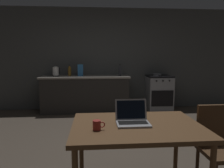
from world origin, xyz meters
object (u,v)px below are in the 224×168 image
at_px(laptop, 132,119).
at_px(electric_kettle, 56,72).
at_px(frying_pan, 157,75).
at_px(coffee_mug, 97,125).
at_px(chair, 219,143).
at_px(cereal_box, 80,70).
at_px(dining_table, 137,131).
at_px(stove_oven, 159,93).
at_px(bottle_b, 70,71).
at_px(bottle, 120,70).

relative_size(laptop, electric_kettle, 1.35).
bearing_deg(frying_pan, coffee_mug, -114.46).
relative_size(chair, cereal_box, 3.09).
height_order(dining_table, frying_pan, frying_pan).
bearing_deg(laptop, cereal_box, 98.50).
distance_m(stove_oven, dining_table, 3.56).
xyz_separation_m(laptop, cereal_box, (-0.70, 3.33, 0.26)).
relative_size(stove_oven, coffee_mug, 7.94).
distance_m(cereal_box, bottle_b, 0.28).
bearing_deg(laptop, dining_table, -41.28).
distance_m(stove_oven, chair, 3.36).
bearing_deg(bottle_b, cereal_box, -12.49).
relative_size(chair, electric_kettle, 3.70).
bearing_deg(laptop, bottle_b, 102.61).
xyz_separation_m(coffee_mug, bottle_b, (-0.63, 3.55, 0.25)).
distance_m(chair, bottle_b, 3.93).
distance_m(chair, frying_pan, 3.35).
bearing_deg(stove_oven, laptop, -111.08).
relative_size(stove_oven, chair, 1.01).
bearing_deg(dining_table, coffee_mug, -161.05).
bearing_deg(dining_table, electric_kettle, 111.80).
height_order(bottle, frying_pan, bottle).
distance_m(electric_kettle, coffee_mug, 3.60).
height_order(stove_oven, cereal_box, cereal_box).
xyz_separation_m(chair, bottle_b, (-1.86, 3.42, 0.51)).
bearing_deg(coffee_mug, laptop, 24.83).
bearing_deg(dining_table, stove_oven, 69.64).
relative_size(coffee_mug, cereal_box, 0.39).
xyz_separation_m(laptop, bottle_b, (-0.98, 3.39, 0.25)).
xyz_separation_m(stove_oven, coffee_mug, (-1.62, -3.47, 0.33)).
bearing_deg(bottle, frying_pan, 1.19).
bearing_deg(coffee_mug, electric_kettle, 105.29).
relative_size(stove_oven, cereal_box, 3.11).
height_order(chair, coffee_mug, chair).
bearing_deg(electric_kettle, frying_pan, -0.69).
height_order(stove_oven, laptop, laptop).
distance_m(electric_kettle, cereal_box, 0.59).
relative_size(chair, laptop, 2.75).
relative_size(cereal_box, bottle_b, 1.02).
relative_size(stove_oven, dining_table, 0.71).
bearing_deg(stove_oven, dining_table, -110.36).
relative_size(frying_pan, bottle_b, 1.41).
xyz_separation_m(stove_oven, electric_kettle, (-2.57, 0.00, 0.56)).
xyz_separation_m(frying_pan, bottle_b, (-2.19, 0.11, 0.11)).
relative_size(electric_kettle, bottle_b, 0.85).
distance_m(electric_kettle, bottle, 1.56).
height_order(electric_kettle, coffee_mug, electric_kettle).
distance_m(stove_oven, electric_kettle, 2.63).
height_order(laptop, cereal_box, cereal_box).
relative_size(stove_oven, frying_pan, 2.25).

